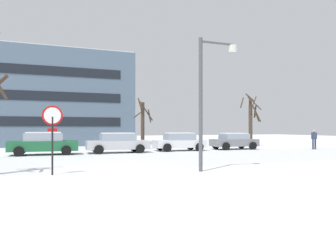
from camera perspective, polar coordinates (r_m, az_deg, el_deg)
The scene contains 13 objects.
ground_plane at distance 15.22m, azimuth -9.25°, elevation -7.14°, with size 120.00×120.00×0.00m, color white.
road_surface at distance 18.77m, azimuth -11.69°, elevation -5.83°, with size 80.00×9.29×0.00m.
stop_sign at distance 13.42m, azimuth -19.24°, elevation -0.05°, with size 0.76×0.07×2.66m.
street_lamp at distance 14.06m, azimuth 6.83°, elevation 6.25°, with size 1.82×0.36×5.56m.
parked_car_green at distance 23.73m, azimuth -20.62°, elevation -2.81°, with size 4.47×2.12×1.52m.
parked_car_silver at distance 24.28m, azimuth -8.66°, elevation -2.83°, with size 4.53×2.15×1.46m.
parked_car_white at distance 26.17m, azimuth 1.98°, elevation -2.69°, with size 4.15×2.12×1.43m.
parked_car_gray at distance 28.55m, azimuth 11.28°, elevation -2.53°, with size 3.94×2.13×1.38m.
pedestrian_crossing at distance 30.47m, azimuth 23.82°, elevation -1.89°, with size 0.51×0.44×1.65m.
tree_far_mid at distance 34.30m, azimuth 14.13°, elevation 0.47°, with size 1.87×1.29×4.88m.
tree_far_right at distance 34.38m, azimuth 13.89°, elevation 1.10°, with size 1.87×1.92×5.27m.
tree_far_left at distance 28.21m, azimuth -4.34°, elevation 0.42°, with size 1.59×1.60×4.37m.
building_far_left at distance 39.23m, azimuth -19.34°, elevation 4.14°, with size 15.85×11.97×9.70m.
Camera 1 is at (-3.30, -14.75, 1.80)m, focal length 35.47 mm.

